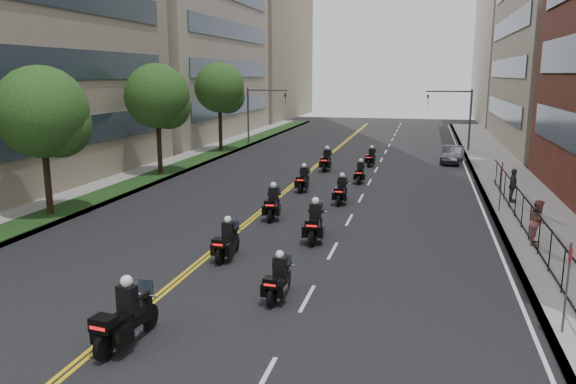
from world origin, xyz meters
name	(u,v)px	position (x,y,z in m)	size (l,w,h in m)	color
ground	(138,364)	(0.00, 0.00, 0.00)	(160.00, 160.00, 0.00)	black
sidewalk_right	(512,187)	(12.00, 25.00, 0.07)	(4.00, 90.00, 0.15)	gray
sidewalk_left	(157,172)	(-12.00, 25.00, 0.07)	(4.00, 90.00, 0.15)	gray
grass_strip	(167,171)	(-11.20, 25.00, 0.17)	(2.00, 90.00, 0.04)	#193613
building_right_far	(537,31)	(21.50, 78.00, 13.00)	(15.00, 28.00, 26.00)	#A39483
building_left_far	(247,35)	(-22.00, 78.00, 13.00)	(16.00, 28.00, 26.00)	gray
iron_fence	(534,228)	(11.00, 12.00, 0.90)	(0.05, 28.00, 1.50)	black
street_trees	(117,105)	(-11.05, 18.61, 5.13)	(4.40, 38.40, 7.98)	black
traffic_signal_right	(460,111)	(9.54, 42.00, 3.70)	(4.09, 0.20, 5.60)	#3F3F44
traffic_signal_left	(257,108)	(-9.54, 42.00, 3.70)	(4.09, 0.20, 5.60)	#3F3F44
motorcycle_0	(125,319)	(-0.75, 0.80, 0.74)	(0.77, 2.55, 1.88)	black
motorcycle_1	(279,280)	(2.33, 4.75, 0.62)	(0.52, 2.11, 1.56)	black
motorcycle_2	(227,242)	(-0.59, 8.10, 0.65)	(0.52, 2.24, 1.65)	black
motorcycle_3	(315,224)	(2.23, 11.19, 0.74)	(0.63, 2.53, 1.87)	black
motorcycle_4	(273,204)	(-0.46, 14.38, 0.71)	(0.69, 2.44, 1.80)	black
motorcycle_5	(341,191)	(2.30, 18.45, 0.67)	(0.53, 2.28, 1.69)	black
motorcycle_6	(303,180)	(-0.41, 21.21, 0.66)	(0.52, 2.27, 1.68)	black
motorcycle_7	(360,173)	(2.61, 24.66, 0.62)	(0.49, 2.13, 1.57)	black
motorcycle_8	(327,161)	(-0.31, 28.75, 0.71)	(0.56, 2.44, 1.81)	black
motorcycle_9	(371,158)	(2.67, 31.58, 0.63)	(0.65, 2.14, 1.59)	black
parked_sedan	(452,155)	(8.79, 34.56, 0.68)	(1.43, 4.10, 1.35)	black
pedestrian_b	(538,222)	(11.20, 12.43, 1.07)	(0.89, 0.70, 1.84)	#945551
pedestrian_c	(513,185)	(11.32, 20.35, 1.06)	(1.06, 0.44, 1.82)	#3B3B42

